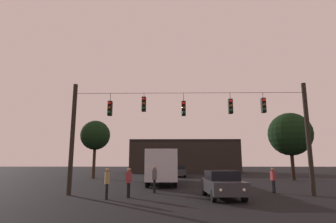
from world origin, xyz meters
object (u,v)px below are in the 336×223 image
car_far_left (179,171)px  pedestrian_crossing_left (129,181)px  pedestrian_near_bus (107,182)px  tree_left_silhouette (95,135)px  pedestrian_crossing_center (273,179)px  pedestrian_crossing_right (154,177)px  city_bus (162,163)px  car_near_right (222,184)px  tree_behind_building (290,134)px

car_far_left → pedestrian_crossing_left: 21.40m
pedestrian_near_bus → tree_left_silhouette: 20.05m
pedestrian_crossing_center → pedestrian_crossing_right: bearing=-179.1°
pedestrian_crossing_center → pedestrian_crossing_right: 7.85m
city_bus → car_near_right: city_bus is taller
pedestrian_crossing_left → pedestrian_crossing_center: size_ratio=1.02×
city_bus → pedestrian_crossing_right: 7.97m
car_far_left → tree_behind_building: size_ratio=0.58×
pedestrian_crossing_right → car_far_left: bearing=83.9°
city_bus → pedestrian_crossing_left: 10.43m
car_far_left → pedestrian_crossing_right: 18.89m
pedestrian_crossing_right → tree_behind_building: bearing=41.0°
pedestrian_crossing_left → tree_behind_building: bearing=43.4°
tree_left_silhouette → tree_behind_building: tree_behind_building is taller
car_far_left → tree_behind_building: tree_behind_building is taller
pedestrian_near_bus → tree_left_silhouette: bearing=108.3°
car_far_left → pedestrian_crossing_left: size_ratio=2.62×
pedestrian_crossing_center → pedestrian_near_bus: bearing=-162.3°
pedestrian_near_bus → tree_behind_building: size_ratio=0.22×
tree_left_silhouette → pedestrian_crossing_right: bearing=-61.0°
city_bus → pedestrian_crossing_center: size_ratio=6.81×
tree_left_silhouette → tree_behind_building: bearing=-6.7°
car_near_right → pedestrian_crossing_left: bearing=178.3°
tree_left_silhouette → car_far_left: bearing=17.6°
pedestrian_crossing_center → tree_behind_building: tree_behind_building is taller
car_near_right → tree_behind_building: size_ratio=0.58×
city_bus → pedestrian_crossing_left: size_ratio=6.65×
pedestrian_crossing_right → tree_left_silhouette: size_ratio=0.24×
car_far_left → tree_behind_building: 14.65m
pedestrian_crossing_left → tree_behind_building: size_ratio=0.22×
pedestrian_crossing_left → pedestrian_near_bus: (-1.07, -0.78, 0.00)m
tree_behind_building → pedestrian_crossing_left: bearing=-136.6°
pedestrian_crossing_left → pedestrian_near_bus: pedestrian_near_bus is taller
pedestrian_crossing_left → pedestrian_crossing_center: bearing=15.2°
pedestrian_near_bus → tree_behind_building: bearing=43.0°
pedestrian_crossing_right → tree_left_silhouette: (-8.55, 15.43, 4.28)m
city_bus → tree_behind_building: bearing=18.3°
pedestrian_crossing_left → pedestrian_crossing_right: (1.33, 2.36, 0.05)m
car_far_left → city_bus: bearing=-99.7°
pedestrian_crossing_right → pedestrian_near_bus: bearing=-127.3°
car_near_right → pedestrian_crossing_center: 4.66m
city_bus → pedestrian_crossing_right: bearing=-91.1°
car_near_right → pedestrian_crossing_right: pedestrian_crossing_right is taller
car_near_right → city_bus: bearing=110.3°
pedestrian_crossing_left → pedestrian_near_bus: size_ratio=1.00×
city_bus → pedestrian_near_bus: size_ratio=6.63×
city_bus → tree_behind_building: size_ratio=1.47×
pedestrian_near_bus → tree_behind_building: 23.63m
car_near_right → pedestrian_near_bus: 6.44m
city_bus → pedestrian_crossing_center: (7.69, -7.79, -0.95)m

